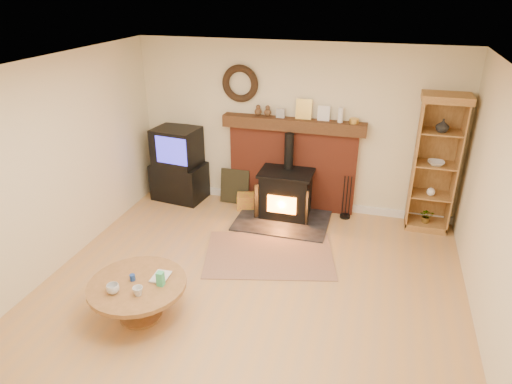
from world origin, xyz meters
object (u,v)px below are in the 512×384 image
(wood_stove, at_px, (285,195))
(coffee_table, at_px, (138,290))
(curio_cabinet, at_px, (435,164))
(tv_unit, at_px, (178,166))

(wood_stove, relative_size, coffee_table, 1.33)
(wood_stove, xyz_separation_m, coffee_table, (-1.01, -2.74, -0.00))
(curio_cabinet, bearing_deg, coffee_table, -135.84)
(tv_unit, bearing_deg, wood_stove, -5.93)
(tv_unit, distance_m, coffee_table, 3.06)
(wood_stove, height_order, tv_unit, wood_stove)
(wood_stove, relative_size, curio_cabinet, 0.70)
(curio_cabinet, relative_size, coffee_table, 1.91)
(wood_stove, distance_m, curio_cabinet, 2.21)
(wood_stove, height_order, coffee_table, wood_stove)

